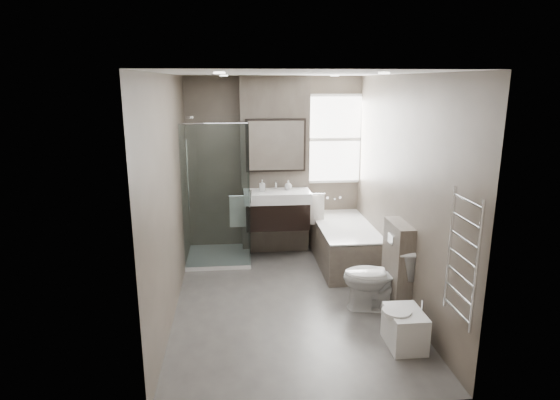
{
  "coord_description": "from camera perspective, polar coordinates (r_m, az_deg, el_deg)",
  "views": [
    {
      "loc": [
        -0.59,
        -5.03,
        2.52
      ],
      "look_at": [
        -0.08,
        0.15,
        1.2
      ],
      "focal_mm": 30.0,
      "sensor_mm": 36.0,
      "label": 1
    }
  ],
  "objects": [
    {
      "name": "room",
      "position": [
        5.21,
        1.07,
        0.72
      ],
      "size": [
        2.7,
        3.9,
        2.7
      ],
      "color": "#514E4A",
      "rests_on": "ground"
    },
    {
      "name": "vanity_pier",
      "position": [
        6.94,
        -0.64,
        4.15
      ],
      "size": [
        1.0,
        0.25,
        2.6
      ],
      "primitive_type": "cube",
      "color": "#5B5147",
      "rests_on": "ground"
    },
    {
      "name": "vanity",
      "position": [
        6.72,
        -0.37,
        -1.07
      ],
      "size": [
        0.95,
        0.47,
        0.66
      ],
      "color": "black",
      "rests_on": "vanity_pier"
    },
    {
      "name": "mirror_cabinet",
      "position": [
        6.73,
        -0.53,
        6.68
      ],
      "size": [
        0.86,
        0.08,
        0.76
      ],
      "color": "black",
      "rests_on": "vanity_pier"
    },
    {
      "name": "towel_left",
      "position": [
        6.68,
        -5.14,
        -1.41
      ],
      "size": [
        0.24,
        0.06,
        0.44
      ],
      "primitive_type": "cube",
      "color": "silver",
      "rests_on": "vanity_pier"
    },
    {
      "name": "towel_right",
      "position": [
        6.78,
        4.37,
        -1.16
      ],
      "size": [
        0.24,
        0.06,
        0.44
      ],
      "primitive_type": "cube",
      "color": "silver",
      "rests_on": "vanity_pier"
    },
    {
      "name": "shower_enclosure",
      "position": [
        6.7,
        -6.73,
        -3.46
      ],
      "size": [
        0.9,
        0.9,
        2.0
      ],
      "color": "white",
      "rests_on": "ground"
    },
    {
      "name": "bathtub",
      "position": [
        6.69,
        7.84,
        -5.1
      ],
      "size": [
        0.75,
        1.6,
        0.57
      ],
      "color": "#5B5147",
      "rests_on": "ground"
    },
    {
      "name": "window",
      "position": [
        7.12,
        6.58,
        7.37
      ],
      "size": [
        0.98,
        0.06,
        1.33
      ],
      "color": "white",
      "rests_on": "room"
    },
    {
      "name": "toilet",
      "position": [
        5.44,
        11.72,
        -9.22
      ],
      "size": [
        0.81,
        0.55,
        0.76
      ],
      "primitive_type": "imported",
      "rotation": [
        0.0,
        0.0,
        -1.74
      ],
      "color": "white",
      "rests_on": "ground"
    },
    {
      "name": "cistern_box",
      "position": [
        5.49,
        14.09,
        -7.75
      ],
      "size": [
        0.19,
        0.55,
        1.0
      ],
      "color": "#5B5147",
      "rests_on": "ground"
    },
    {
      "name": "bidet",
      "position": [
        4.87,
        14.91,
        -14.79
      ],
      "size": [
        0.4,
        0.46,
        0.48
      ],
      "color": "white",
      "rests_on": "ground"
    },
    {
      "name": "towel_radiator",
      "position": [
        4.14,
        21.36,
        -6.55
      ],
      "size": [
        0.03,
        0.49,
        1.1
      ],
      "color": "silver",
      "rests_on": "room"
    },
    {
      "name": "soap_bottle_a",
      "position": [
        6.64,
        -2.19,
        1.77
      ],
      "size": [
        0.08,
        0.08,
        0.17
      ],
      "primitive_type": "imported",
      "color": "white",
      "rests_on": "vanity"
    },
    {
      "name": "soap_bottle_b",
      "position": [
        6.75,
        1.01,
        1.85
      ],
      "size": [
        0.11,
        0.11,
        0.14
      ],
      "primitive_type": "imported",
      "color": "white",
      "rests_on": "vanity"
    }
  ]
}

